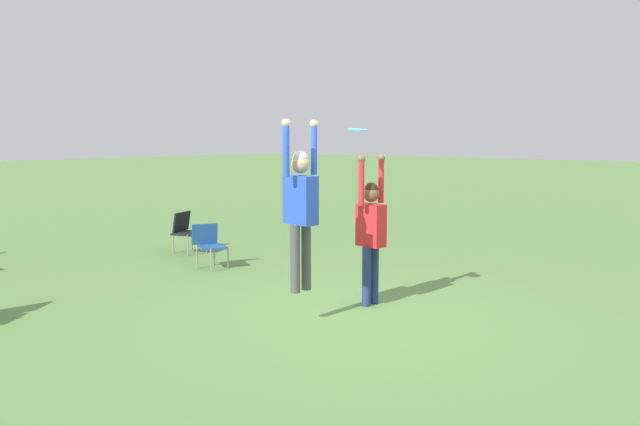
{
  "coord_description": "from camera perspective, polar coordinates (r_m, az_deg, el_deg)",
  "views": [
    {
      "loc": [
        -6.17,
        -4.85,
        2.28
      ],
      "look_at": [
        0.01,
        0.48,
        1.3
      ],
      "focal_mm": 35.0,
      "sensor_mm": 36.0,
      "label": 1
    }
  ],
  "objects": [
    {
      "name": "frisbee",
      "position": [
        8.03,
        3.45,
        7.62
      ],
      "size": [
        0.24,
        0.24,
        0.04
      ],
      "color": "#2D9EDB"
    },
    {
      "name": "camping_chair_0",
      "position": [
        12.76,
        -12.11,
        -1.44
      ],
      "size": [
        0.7,
        0.75,
        0.81
      ],
      "rotation": [
        0.0,
        0.0,
        3.51
      ],
      "color": "gray",
      "rests_on": "ground_plane"
    },
    {
      "name": "person_defending",
      "position": [
        8.49,
        4.68,
        -1.24
      ],
      "size": [
        0.55,
        0.42,
        2.06
      ],
      "rotation": [
        0.0,
        0.0,
        -1.7
      ],
      "color": "navy",
      "rests_on": "ground_plane"
    },
    {
      "name": "camping_chair_1",
      "position": [
        11.17,
        -10.1,
        -2.62
      ],
      "size": [
        0.61,
        0.66,
        0.78
      ],
      "rotation": [
        0.0,
        0.0,
        2.64
      ],
      "color": "gray",
      "rests_on": "ground_plane"
    },
    {
      "name": "person_jumping",
      "position": [
        7.59,
        -1.79,
        1.09
      ],
      "size": [
        0.6,
        0.47,
        2.11
      ],
      "rotation": [
        0.0,
        0.0,
        1.44
      ],
      "color": "#4C4C51",
      "rests_on": "ground_plane"
    },
    {
      "name": "ground_plane",
      "position": [
        8.18,
        2.52,
        -9.35
      ],
      "size": [
        120.0,
        120.0,
        0.0
      ],
      "primitive_type": "plane",
      "color": "#608C47"
    }
  ]
}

